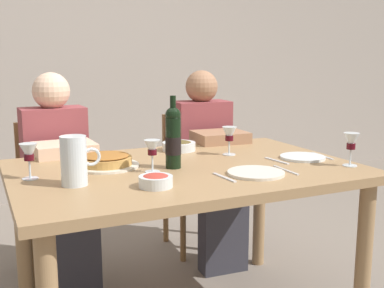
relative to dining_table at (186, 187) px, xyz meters
The scene contains 21 objects.
back_wall 2.48m from the dining_table, 90.00° to the left, with size 8.00×0.10×2.80m, color #A3998E.
dining_table is the anchor object (origin of this frame).
wine_bottle 0.24m from the dining_table, behind, with size 0.07×0.07×0.32m.
water_pitcher 0.55m from the dining_table, 168.14° to the right, with size 0.15×0.10×0.19m.
baked_tart 0.37m from the dining_table, 155.89° to the left, with size 0.29×0.29×0.06m.
salad_bowl 0.37m from the dining_table, 132.43° to the right, with size 0.13×0.13×0.05m.
olive_bowl 0.39m from the dining_table, 71.17° to the left, with size 0.17×0.17×0.05m.
wine_glass_left_diner 0.26m from the dining_table, 167.55° to the right, with size 0.07×0.07×0.14m.
wine_glass_right_diner 0.39m from the dining_table, 25.58° to the left, with size 0.07×0.07×0.14m.
wine_glass_centre 0.68m from the dining_table, behind, with size 0.07×0.07×0.14m.
wine_glass_spare 0.76m from the dining_table, 23.89° to the right, with size 0.07×0.07×0.15m.
dinner_plate_left_setting 0.34m from the dining_table, 50.26° to the right, with size 0.24×0.24×0.01m, color silver.
dinner_plate_right_setting 0.60m from the dining_table, ahead, with size 0.21×0.21×0.01m, color silver.
fork_left_setting 0.28m from the dining_table, 76.79° to the right, with size 0.16×0.01×0.01m, color silver.
knife_left_setting 0.45m from the dining_table, 35.00° to the right, with size 0.18×0.01×0.01m, color silver.
knife_right_setting 0.71m from the dining_table, ahead, with size 0.18×0.01×0.01m, color silver.
spoon_right_setting 0.45m from the dining_table, 10.49° to the right, with size 0.16×0.01×0.01m, color silver.
chair_left 1.01m from the dining_table, 117.02° to the left, with size 0.41×0.41×0.87m.
diner_left 0.79m from the dining_table, 124.43° to the left, with size 0.35×0.51×1.16m.
chair_right 1.01m from the dining_table, 62.74° to the left, with size 0.42×0.42×0.87m.
diner_right 0.79m from the dining_table, 55.63° to the left, with size 0.35×0.52×1.16m.
Camera 1 is at (-0.84, -1.89, 1.24)m, focal length 44.56 mm.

